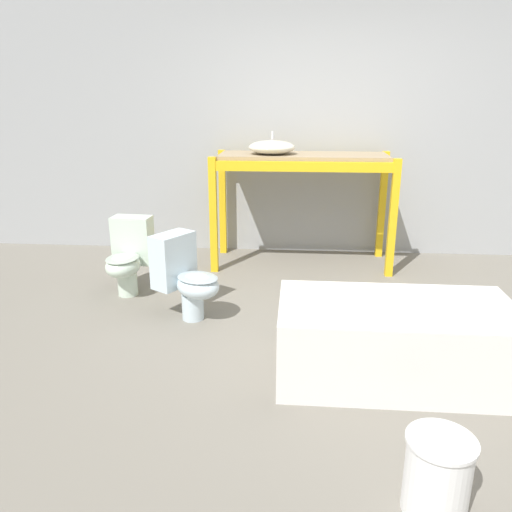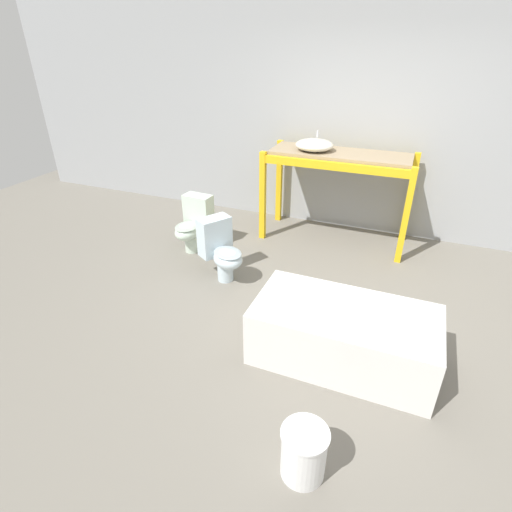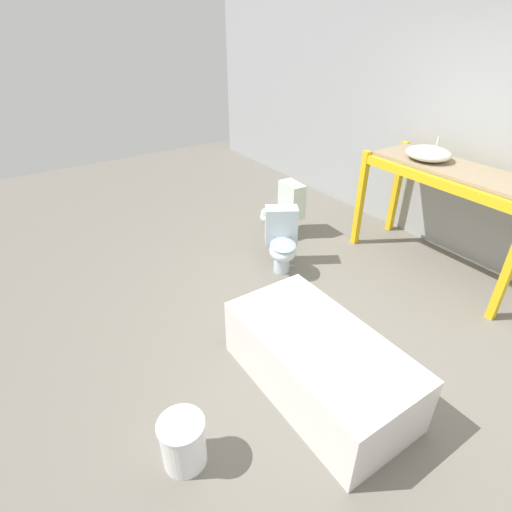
# 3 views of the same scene
# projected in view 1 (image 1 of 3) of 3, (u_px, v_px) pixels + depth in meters

# --- Properties ---
(ground_plane) EXTENTS (12.00, 12.00, 0.00)m
(ground_plane) POSITION_uv_depth(u_px,v_px,m) (336.00, 331.00, 3.72)
(ground_plane) COLOR slate
(warehouse_wall_rear) EXTENTS (10.80, 0.08, 3.20)m
(warehouse_wall_rear) POSITION_uv_depth(u_px,v_px,m) (329.00, 103.00, 5.20)
(warehouse_wall_rear) COLOR #9EA0A3
(warehouse_wall_rear) RESTS_ON ground_plane
(shelving_rack) EXTENTS (1.78, 0.70, 1.13)m
(shelving_rack) POSITION_uv_depth(u_px,v_px,m) (303.00, 174.00, 4.96)
(shelving_rack) COLOR yellow
(shelving_rack) RESTS_ON ground_plane
(sink_basin) EXTENTS (0.45, 0.43, 0.21)m
(sink_basin) POSITION_uv_depth(u_px,v_px,m) (272.00, 147.00, 4.86)
(sink_basin) COLOR silver
(sink_basin) RESTS_ON shelving_rack
(bathtub_main) EXTENTS (1.42, 0.74, 0.49)m
(bathtub_main) POSITION_uv_depth(u_px,v_px,m) (395.00, 336.00, 3.04)
(bathtub_main) COLOR white
(bathtub_main) RESTS_ON ground_plane
(toilet_near) EXTENTS (0.61, 0.54, 0.66)m
(toilet_near) POSITION_uv_depth(u_px,v_px,m) (185.00, 275.00, 3.87)
(toilet_near) COLOR silver
(toilet_near) RESTS_ON ground_plane
(toilet_far) EXTENTS (0.35, 0.54, 0.66)m
(toilet_far) POSITION_uv_depth(u_px,v_px,m) (128.00, 255.00, 4.37)
(toilet_far) COLOR silver
(toilet_far) RESTS_ON ground_plane
(bucket_white) EXTENTS (0.29, 0.29, 0.35)m
(bucket_white) POSITION_uv_depth(u_px,v_px,m) (437.00, 474.00, 2.06)
(bucket_white) COLOR white
(bucket_white) RESTS_ON ground_plane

